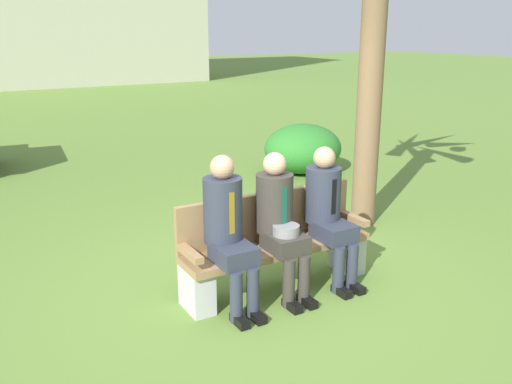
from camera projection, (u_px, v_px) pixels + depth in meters
The scene contains 6 objects.
ground_plane at pixel (263, 286), 5.30m from camera, with size 80.00×80.00×0.00m, color olive.
park_bench at pixel (274, 245), 5.19m from camera, with size 1.85×0.44×0.90m.
seated_man_left at pixel (228, 225), 4.73m from camera, with size 0.34×0.72×1.35m.
seated_man_middle at pixel (280, 218), 4.98m from camera, with size 0.34×0.72×1.32m.
seated_man_right at pixel (328, 208), 5.25m from camera, with size 0.34×0.72×1.31m.
shrub_near_bench at pixel (303, 149), 9.33m from camera, with size 1.33×1.22×0.83m, color #2C782A.
Camera 1 is at (-2.48, -4.14, 2.38)m, focal length 38.79 mm.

